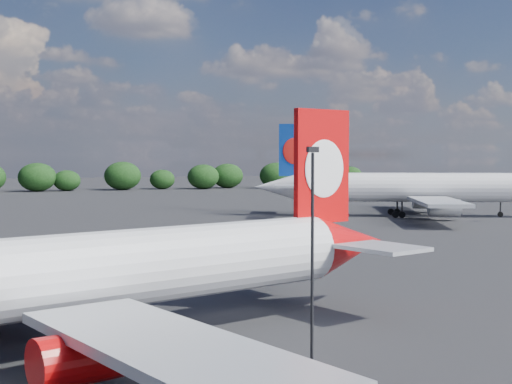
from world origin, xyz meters
name	(u,v)px	position (x,y,z in m)	size (l,w,h in m)	color
ground	(34,235)	(0.00, 60.00, 0.00)	(500.00, 500.00, 0.00)	black
qantas_airliner	(113,272)	(2.91, -1.24, 4.32)	(42.27, 40.62, 14.18)	silver
china_southern_airliner	(402,188)	(62.78, 69.65, 5.03)	(48.58, 46.77, 16.51)	silver
apron_lamp_post	(312,250)	(11.39, -10.29, 6.34)	(0.55, 0.30, 11.38)	black
billboard_yellow	(66,178)	(12.00, 182.00, 3.87)	(5.00, 0.30, 5.50)	yellow
horizon_treeline	(28,178)	(1.01, 180.41, 4.09)	(203.27, 16.67, 9.27)	black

